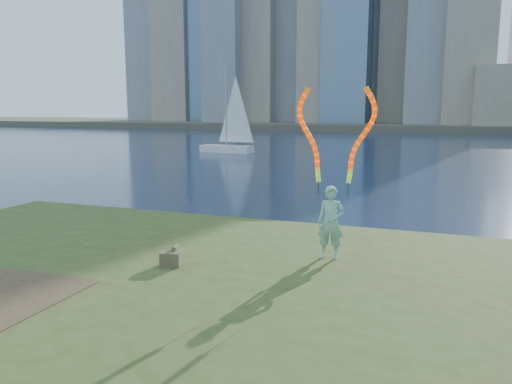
% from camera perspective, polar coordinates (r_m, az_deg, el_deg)
% --- Properties ---
extents(ground, '(320.00, 320.00, 0.00)m').
position_cam_1_polar(ground, '(11.24, -9.30, -11.54)').
color(ground, '#19263F').
rests_on(ground, ground).
extents(grassy_knoll, '(20.00, 18.00, 0.80)m').
position_cam_1_polar(grassy_knoll, '(9.34, -16.52, -14.08)').
color(grassy_knoll, '#384719').
rests_on(grassy_knoll, ground).
extents(far_shore, '(320.00, 40.00, 1.20)m').
position_cam_1_polar(far_shore, '(104.27, 17.52, 7.27)').
color(far_shore, '#4B4637').
rests_on(far_shore, ground).
extents(woman_with_ribbons, '(2.03, 0.43, 3.97)m').
position_cam_1_polar(woman_with_ribbons, '(10.76, 8.68, -0.19)').
color(woman_with_ribbons, '#1E744B').
rests_on(woman_with_ribbons, grassy_knoll).
extents(canvas_bag, '(0.46, 0.52, 0.39)m').
position_cam_1_polar(canvas_bag, '(10.54, -9.68, -7.46)').
color(canvas_bag, '#4E472C').
rests_on(canvas_bag, grassy_knoll).
extents(sailboat, '(5.23, 1.94, 7.86)m').
position_cam_1_polar(sailboat, '(45.69, -3.09, 6.22)').
color(sailboat, silver).
rests_on(sailboat, ground).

